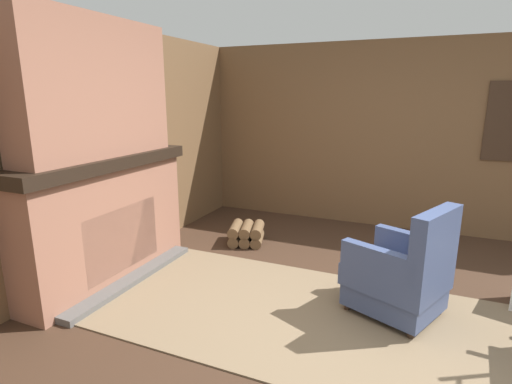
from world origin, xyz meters
TOP-DOWN VIEW (x-y plane):
  - ground_plane at (0.00, 0.00)m, footprint 14.00×14.00m
  - wood_panel_wall_left at (-2.72, 0.00)m, footprint 0.06×5.97m
  - wood_panel_wall_back at (0.02, 2.71)m, footprint 5.97×0.09m
  - fireplace_hearth at (-2.48, 0.00)m, footprint 0.60×1.92m
  - chimney_breast at (-2.49, 0.00)m, footprint 0.34×1.61m
  - area_rug at (-0.41, 0.06)m, footprint 3.96×1.68m
  - armchair at (0.14, 0.38)m, footprint 0.86×0.82m
  - firewood_stack at (-1.66, 1.35)m, footprint 0.50×0.51m
  - oil_lamp_vase at (-2.53, -0.47)m, footprint 0.11×0.11m
  - storage_case at (-2.53, 0.16)m, footprint 0.15×0.20m
  - decorative_plate_on_mantel at (-2.55, -0.12)m, footprint 0.07×0.25m

SIDE VIEW (x-z plane):
  - ground_plane at x=0.00m, z-range 0.00..0.00m
  - area_rug at x=-0.41m, z-range 0.00..0.01m
  - firewood_stack at x=-1.66m, z-range 0.00..0.24m
  - armchair at x=0.14m, z-range -0.12..0.81m
  - fireplace_hearth at x=-2.48m, z-range 0.00..1.19m
  - wood_panel_wall_left at x=-2.72m, z-range 0.00..2.41m
  - wood_panel_wall_back at x=0.02m, z-range 0.01..2.42m
  - storage_case at x=-2.53m, z-range 1.19..1.33m
  - oil_lamp_vase at x=-2.53m, z-range 1.15..1.44m
  - decorative_plate_on_mantel at x=-2.55m, z-range 1.19..1.44m
  - chimney_breast at x=-2.49m, z-range 1.19..2.39m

